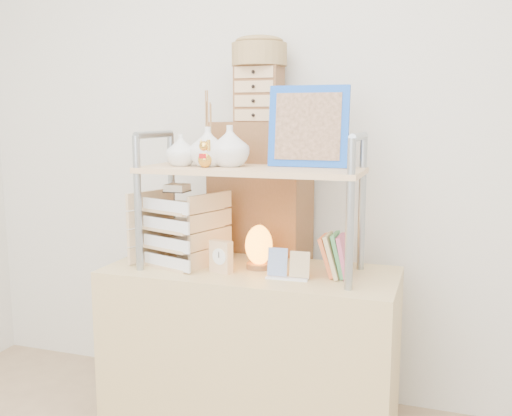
{
  "coord_description": "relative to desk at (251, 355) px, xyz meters",
  "views": [
    {
      "loc": [
        0.75,
        -0.96,
        1.37
      ],
      "look_at": [
        0.02,
        1.2,
        1.01
      ],
      "focal_mm": 40.0,
      "sensor_mm": 36.0,
      "label": 1
    }
  ],
  "objects": [
    {
      "name": "desk",
      "position": [
        0.0,
        0.0,
        0.0
      ],
      "size": [
        1.2,
        0.5,
        0.75
      ],
      "primitive_type": "cube",
      "color": "tan",
      "rests_on": "ground"
    },
    {
      "name": "drawer_chest",
      "position": [
        -0.08,
        0.35,
        1.1
      ],
      "size": [
        0.2,
        0.16,
        0.25
      ],
      "color": "brown",
      "rests_on": "cabinet"
    },
    {
      "name": "woven_basket",
      "position": [
        -0.08,
        0.35,
        1.28
      ],
      "size": [
        0.25,
        0.25,
        0.1
      ],
      "primitive_type": "cylinder",
      "color": "olive",
      "rests_on": "drawer_chest"
    },
    {
      "name": "desk_clock",
      "position": [
        -0.1,
        -0.09,
        0.44
      ],
      "size": [
        0.1,
        0.06,
        0.13
      ],
      "color": "tan",
      "rests_on": "desk"
    },
    {
      "name": "salt_lamp",
      "position": [
        0.03,
        0.03,
        0.47
      ],
      "size": [
        0.12,
        0.11,
        0.18
      ],
      "color": "brown",
      "rests_on": "desk"
    },
    {
      "name": "postcard_stand",
      "position": [
        0.18,
        -0.09,
        0.41
      ],
      "size": [
        0.17,
        0.05,
        0.12
      ],
      "color": "white",
      "rests_on": "desk"
    },
    {
      "name": "letter_tray",
      "position": [
        -0.32,
        -0.0,
        0.51
      ],
      "size": [
        0.35,
        0.34,
        0.34
      ],
      "color": "tan",
      "rests_on": "desk"
    },
    {
      "name": "hutch",
      "position": [
        -0.04,
        0.01,
        0.82
      ],
      "size": [
        0.9,
        0.34,
        0.75
      ],
      "color": "gray",
      "rests_on": "desk"
    },
    {
      "name": "cabinet",
      "position": [
        -0.08,
        0.37,
        0.3
      ],
      "size": [
        0.47,
        0.29,
        1.35
      ],
      "primitive_type": "cube",
      "rotation": [
        0.0,
        0.0,
        -0.11
      ],
      "color": "brown",
      "rests_on": "ground"
    }
  ]
}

